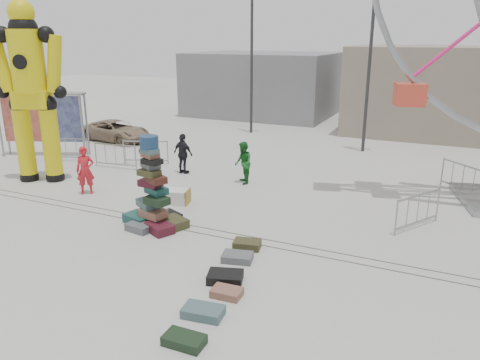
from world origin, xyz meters
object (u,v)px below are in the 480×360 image
at_px(crash_test_dummy, 31,86).
at_px(barricade_dummy_a, 66,149).
at_px(lamp_post_right, 372,60).
at_px(pedestrian_red, 85,170).
at_px(pedestrian_black, 183,154).
at_px(suitcase_tower, 154,201).
at_px(barricade_dummy_c, 146,152).
at_px(barricade_wheel_back, 463,179).
at_px(barricade_wheel_front, 418,211).
at_px(banner_scaffold, 41,109).
at_px(parked_suv, 116,131).
at_px(steamer_trunk, 174,196).
at_px(pedestrian_green, 243,163).
at_px(barricade_dummy_b, 115,156).
at_px(lamp_post_left, 253,56).

distance_m(crash_test_dummy, barricade_dummy_a, 4.40).
height_order(lamp_post_right, pedestrian_red, lamp_post_right).
height_order(pedestrian_red, pedestrian_black, pedestrian_red).
height_order(suitcase_tower, crash_test_dummy, crash_test_dummy).
relative_size(suitcase_tower, pedestrian_black, 1.65).
relative_size(barricade_dummy_c, barricade_wheel_back, 1.00).
distance_m(barricade_dummy_a, barricade_wheel_front, 15.57).
bearing_deg(pedestrian_red, banner_scaffold, 111.24).
bearing_deg(parked_suv, banner_scaffold, 174.88).
bearing_deg(steamer_trunk, pedestrian_green, 54.05).
xyz_separation_m(barricade_dummy_a, barricade_wheel_back, (16.69, 2.60, 0.00)).
xyz_separation_m(barricade_dummy_c, pedestrian_black, (2.31, -0.55, 0.30)).
height_order(barricade_dummy_a, pedestrian_black, pedestrian_black).
bearing_deg(barricade_wheel_front, pedestrian_black, 108.36).
bearing_deg(parked_suv, pedestrian_black, -113.25).
relative_size(lamp_post_right, banner_scaffold, 1.94).
distance_m(barricade_dummy_a, parked_suv, 4.51).
bearing_deg(banner_scaffold, pedestrian_green, -22.42).
bearing_deg(pedestrian_red, pedestrian_black, 27.25).
bearing_deg(suitcase_tower, crash_test_dummy, -178.47).
relative_size(barricade_wheel_front, parked_suv, 0.49).
distance_m(barricade_dummy_c, barricade_wheel_back, 13.09).
bearing_deg(pedestrian_black, lamp_post_right, -119.51).
height_order(barricade_wheel_front, parked_suv, parked_suv).
relative_size(barricade_dummy_b, pedestrian_green, 1.20).
bearing_deg(barricade_dummy_b, parked_suv, 122.19).
distance_m(steamer_trunk, barricade_dummy_c, 5.53).
bearing_deg(steamer_trunk, lamp_post_left, 87.02).
height_order(barricade_wheel_front, barricade_wheel_back, same).
height_order(lamp_post_left, crash_test_dummy, lamp_post_left).
bearing_deg(suitcase_tower, barricade_dummy_a, 167.95).
xyz_separation_m(barricade_dummy_a, pedestrian_red, (4.17, -3.26, 0.33)).
height_order(crash_test_dummy, parked_suv, crash_test_dummy).
relative_size(banner_scaffold, barricade_wheel_back, 2.07).
bearing_deg(pedestrian_black, lamp_post_left, -73.73).
distance_m(lamp_post_right, banner_scaffold, 15.82).
xyz_separation_m(barricade_wheel_front, barricade_wheel_back, (1.21, 4.21, 0.00)).
height_order(banner_scaffold, barricade_dummy_a, banner_scaffold).
distance_m(lamp_post_left, pedestrian_green, 10.74).
distance_m(lamp_post_left, barricade_wheel_back, 14.04).
distance_m(lamp_post_right, barricade_wheel_front, 10.61).
relative_size(barricade_dummy_b, barricade_wheel_front, 1.00).
relative_size(crash_test_dummy, pedestrian_red, 4.00).
distance_m(barricade_dummy_a, pedestrian_red, 5.30).
bearing_deg(pedestrian_red, steamer_trunk, -29.02).
height_order(barricade_dummy_c, pedestrian_black, pedestrian_black).
distance_m(crash_test_dummy, barricade_wheel_back, 16.53).
relative_size(steamer_trunk, barricade_dummy_a, 0.51).
bearing_deg(pedestrian_black, pedestrian_red, 75.43).
distance_m(crash_test_dummy, banner_scaffold, 4.51).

